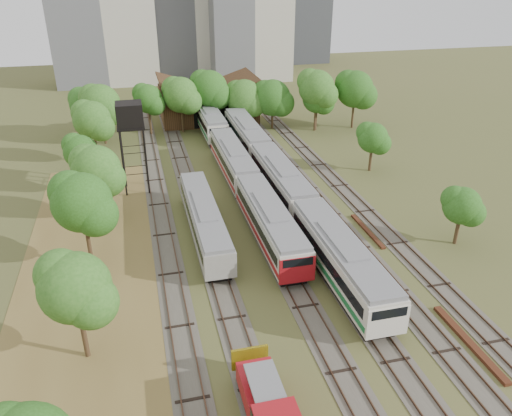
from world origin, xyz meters
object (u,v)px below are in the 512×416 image
object	(u,v)px
shunter_locomotive	(269,414)
railcar_green_set	(281,181)
railcar_red_set	(249,188)
water_tower	(130,117)

from	to	relation	value
shunter_locomotive	railcar_green_set	bearing A→B (deg)	72.14
railcar_red_set	shunter_locomotive	distance (m)	30.82
railcar_green_set	water_tower	xyz separation A→B (m)	(-16.14, 6.37, 6.86)
railcar_red_set	railcar_green_set	world-z (taller)	railcar_green_set
railcar_green_set	shunter_locomotive	size ratio (longest dim) A/B	6.43
shunter_locomotive	water_tower	world-z (taller)	water_tower
railcar_green_set	water_tower	world-z (taller)	water_tower
railcar_red_set	shunter_locomotive	size ratio (longest dim) A/B	4.27
railcar_green_set	shunter_locomotive	distance (m)	32.61
railcar_red_set	railcar_green_set	bearing A→B (deg)	11.44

